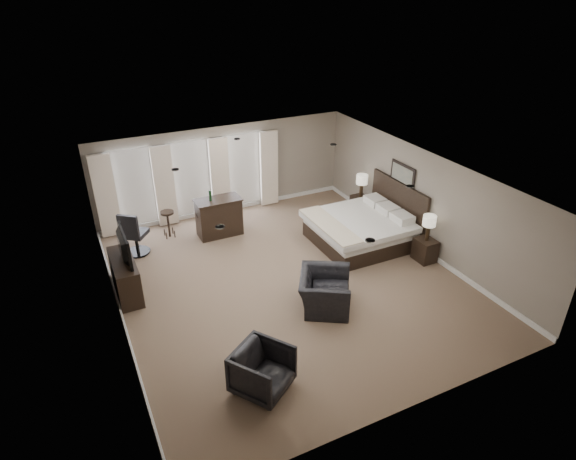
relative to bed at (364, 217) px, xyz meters
name	(u,v)px	position (x,y,z in m)	size (l,w,h in m)	color
room	(288,231)	(-2.58, -0.78, 0.54)	(7.60, 8.60, 2.64)	brown
window_bay	(192,180)	(-3.58, 3.33, 0.44)	(5.25, 0.20, 2.30)	silver
bed	(364,217)	(0.00, 0.00, 0.00)	(2.39, 2.28, 1.52)	silver
nightstand_near	(425,250)	(0.89, -1.45, -0.47)	(0.43, 0.53, 0.57)	black
nightstand_far	(360,206)	(0.89, 1.45, -0.48)	(0.43, 0.52, 0.57)	black
lamp_near	(428,228)	(0.89, -1.45, 0.14)	(0.32, 0.32, 0.66)	beige
lamp_far	(361,186)	(0.89, 1.45, 0.15)	(0.33, 0.33, 0.69)	beige
wall_art	(402,174)	(1.12, 0.00, 0.99)	(0.04, 0.96, 0.56)	slate
dresser	(125,277)	(-6.03, 0.35, -0.33)	(0.48, 1.49, 0.86)	black
tv	(122,257)	(-6.03, 0.35, 0.18)	(1.16, 0.67, 0.15)	black
armchair_near	(325,286)	(-2.31, -2.01, -0.24)	(1.20, 0.78, 1.05)	black
armchair_far	(262,369)	(-4.43, -3.59, -0.31)	(0.88, 0.83, 0.91)	black
bar_counter	(219,217)	(-3.26, 2.09, -0.23)	(1.22, 0.63, 1.06)	black
bar_stool_left	(168,224)	(-4.54, 2.57, -0.38)	(0.36, 0.36, 0.76)	black
bar_stool_right	(203,226)	(-3.71, 2.13, -0.42)	(0.33, 0.33, 0.69)	black
desk_chair	(135,232)	(-5.49, 2.05, -0.16)	(0.61, 0.61, 1.20)	black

